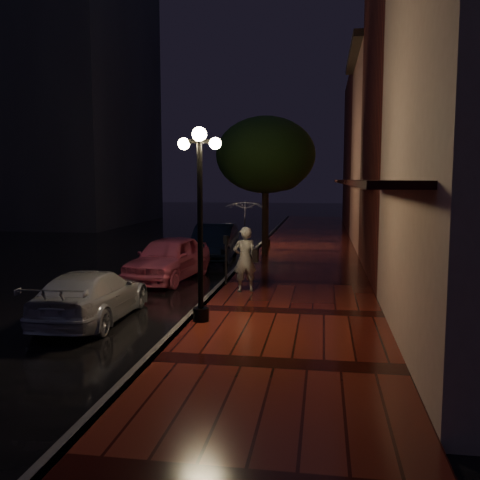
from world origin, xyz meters
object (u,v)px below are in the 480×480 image
Objects in this scene: pink_car at (169,258)px; woman_with_umbrella at (245,232)px; parking_meter at (226,255)px; streetlamp_near at (200,213)px; navy_car at (214,242)px; silver_car at (92,296)px; streetlamp_far at (267,195)px; street_tree at (266,157)px.

woman_with_umbrella is at bearing -29.05° from pink_car.
woman_with_umbrella is 1.74× the size of parking_meter.
streetlamp_near is 1.00× the size of pink_car.
pink_car is 2.49m from parking_meter.
streetlamp_near is at bearing 59.27° from woman_with_umbrella.
woman_with_umbrella reaches higher than navy_car.
navy_car is 1.07× the size of silver_car.
navy_car is at bearing -114.62° from streetlamp_far.
streetlamp_far is 3.44m from street_tree.
woman_with_umbrella is (0.51, 3.32, -0.73)m from streetlamp_near.
pink_car is 5.30m from silver_car.
woman_with_umbrella is (3.18, 3.17, 1.26)m from silver_car.
streetlamp_near reaches higher than navy_car.
pink_car is 1.65× the size of woman_with_umbrella.
parking_meter reaches higher than silver_car.
streetlamp_near is at bearing -82.35° from navy_car.
woman_with_umbrella is at bearing -32.12° from parking_meter.
pink_car is at bearing -58.30° from woman_with_umbrella.
pink_car is 0.96× the size of navy_car.
street_tree reaches higher than woman_with_umbrella.
streetlamp_near is at bearing -90.00° from streetlamp_far.
parking_meter is (-0.46, -6.75, -3.19)m from street_tree.
streetlamp_far reaches higher than navy_car.
parking_meter is at bearing -74.08° from woman_with_umbrella.
streetlamp_far is 9.07m from pink_car.
streetlamp_far is 1.00× the size of pink_car.
streetlamp_far is at bearing 81.90° from pink_car.
street_tree reaches higher than navy_car.
street_tree is at bearing 20.64° from navy_car.
navy_car is at bearing 124.95° from parking_meter.
streetlamp_far is 4.64m from navy_car.
silver_car is at bearing -101.07° from parking_meter.
navy_car is (-1.77, -3.87, -1.86)m from streetlamp_far.
silver_car is 4.80m from parking_meter.
streetlamp_far is 1.03× the size of silver_car.
street_tree reaches higher than silver_car.
silver_car is (-0.89, -9.98, -0.13)m from navy_car.
pink_car is at bearing -115.24° from street_tree.
silver_car is (-2.92, -10.84, -3.64)m from street_tree.
street_tree reaches higher than streetlamp_far.
silver_car is 4.66m from woman_with_umbrella.
navy_car is 7.27m from woman_with_umbrella.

